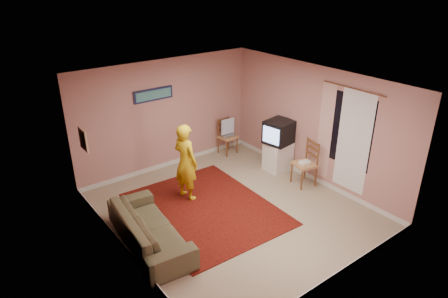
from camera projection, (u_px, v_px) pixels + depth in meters
ground at (232, 210)px, 7.98m from camera, size 5.00×5.00×0.00m
wall_back at (166, 115)px, 9.26m from camera, size 4.50×0.02×2.60m
wall_front at (342, 209)px, 5.63m from camera, size 4.50×0.02×2.60m
wall_left at (119, 187)px, 6.21m from camera, size 0.02×5.00×2.60m
wall_right at (314, 125)px, 8.68m from camera, size 0.02×5.00×2.60m
ceiling at (233, 82)px, 6.91m from camera, size 4.50×5.00×0.02m
baseboard_back at (169, 163)px, 9.77m from camera, size 4.50×0.02×0.10m
baseboard_front at (332, 278)px, 6.15m from camera, size 4.50×0.02×0.10m
baseboard_left at (128, 251)px, 6.73m from camera, size 0.02×5.00×0.10m
baseboard_right at (308, 175)px, 9.19m from camera, size 0.02×5.00×0.10m
window at (349, 131)px, 7.96m from camera, size 0.01×1.10×1.50m
curtain_sheer at (353, 142)px, 7.93m from camera, size 0.01×0.75×2.10m
curtain_floral at (325, 132)px, 8.43m from camera, size 0.01×0.35×2.10m
curtain_rod at (353, 88)px, 7.58m from camera, size 0.02×1.40×0.02m
picture_back at (153, 95)px, 8.84m from camera, size 0.95×0.04×0.28m
picture_left at (83, 140)px, 7.28m from camera, size 0.04×0.38×0.42m
area_rug at (205, 209)px, 7.99m from camera, size 2.53×3.11×0.02m
tv_cabinet at (278, 156)px, 9.44m from camera, size 0.55×0.50×0.70m
crt_tv at (279, 132)px, 9.18m from camera, size 0.70×0.65×0.54m
chair_a at (228, 133)px, 10.21m from camera, size 0.45×0.43×0.50m
dvd_player at (228, 135)px, 10.24m from camera, size 0.36×0.27×0.06m
blue_throw at (228, 126)px, 10.14m from camera, size 0.38×0.05×0.39m
chair_b at (305, 159)px, 8.67m from camera, size 0.52×0.54×0.55m
game_console at (305, 162)px, 8.70m from camera, size 0.25×0.20×0.05m
sofa at (149, 228)px, 6.88m from camera, size 1.07×2.23×0.63m
person at (186, 162)px, 8.09m from camera, size 0.50×0.66×1.64m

